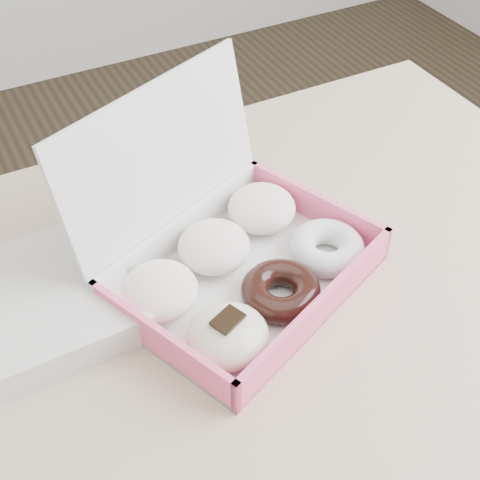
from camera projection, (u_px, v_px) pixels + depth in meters
name	position (u px, v px, depth m)	size (l,w,h in m)	color
table	(214.00, 366.00, 0.83)	(1.20, 0.80, 0.75)	tan
donut_box	(233.00, 258.00, 0.81)	(0.38, 0.36, 0.22)	white
newspapers	(20.00, 311.00, 0.77)	(0.25, 0.20, 0.04)	white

